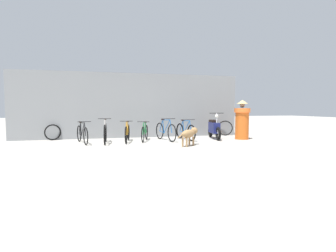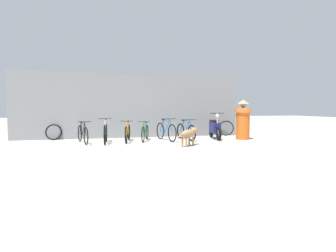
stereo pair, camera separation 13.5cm
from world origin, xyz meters
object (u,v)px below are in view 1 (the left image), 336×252
(bicycle_0, at_px, (82,134))
(bicycle_3, at_px, (145,133))
(stray_dog, at_px, (189,134))
(bicycle_4, at_px, (166,131))
(bicycle_5, at_px, (185,131))
(bicycle_2, at_px, (127,133))
(bicycle_1, at_px, (105,133))
(spare_tire_left, at_px, (53,132))
(motorcycle, at_px, (214,128))
(person_in_robes, at_px, (242,120))
(spare_tire_right, at_px, (225,128))

(bicycle_0, xyz_separation_m, bicycle_3, (2.35, 0.15, -0.02))
(bicycle_0, bearing_deg, stray_dog, 50.19)
(stray_dog, bearing_deg, bicycle_4, 64.17)
(bicycle_5, bearing_deg, bicycle_2, -98.16)
(bicycle_4, relative_size, bicycle_5, 1.06)
(bicycle_1, distance_m, spare_tire_left, 2.46)
(bicycle_4, height_order, stray_dog, bicycle_4)
(bicycle_1, relative_size, bicycle_3, 1.09)
(motorcycle, bearing_deg, bicycle_3, -80.10)
(bicycle_3, relative_size, bicycle_5, 0.94)
(bicycle_0, bearing_deg, motorcycle, 75.50)
(bicycle_4, relative_size, spare_tire_left, 2.69)
(bicycle_3, distance_m, motorcycle, 2.97)
(bicycle_1, xyz_separation_m, bicycle_3, (1.52, 0.28, -0.05))
(bicycle_0, xyz_separation_m, person_in_robes, (6.37, -0.26, 0.46))
(bicycle_3, distance_m, stray_dog, 2.13)
(bicycle_1, bearing_deg, bicycle_0, -96.44)
(bicycle_1, height_order, bicycle_5, bicycle_1)
(spare_tire_left, bearing_deg, bicycle_4, -14.88)
(bicycle_3, distance_m, bicycle_4, 0.83)
(motorcycle, relative_size, spare_tire_right, 2.59)
(bicycle_2, height_order, bicycle_3, bicycle_2)
(motorcycle, xyz_separation_m, stray_dog, (-1.70, -1.74, -0.02))
(person_in_robes, xyz_separation_m, spare_tire_right, (-0.02, 1.49, -0.45))
(bicycle_3, bearing_deg, spare_tire_left, -89.69)
(bicycle_2, bearing_deg, spare_tire_left, -102.50)
(bicycle_2, bearing_deg, stray_dog, 60.91)
(bicycle_0, height_order, bicycle_1, bicycle_1)
(motorcycle, distance_m, person_in_robes, 1.20)
(bicycle_3, relative_size, motorcycle, 0.85)
(bicycle_1, bearing_deg, bicycle_2, 104.71)
(bicycle_5, bearing_deg, spare_tire_left, -112.02)
(motorcycle, xyz_separation_m, spare_tire_right, (1.03, 1.05, -0.09))
(bicycle_0, xyz_separation_m, motorcycle, (5.31, 0.18, 0.10))
(bicycle_0, relative_size, spare_tire_right, 2.35)
(bicycle_2, bearing_deg, bicycle_1, -67.89)
(bicycle_3, bearing_deg, motorcycle, 107.88)
(bicycle_0, height_order, stray_dog, bicycle_0)
(motorcycle, height_order, spare_tire_right, motorcycle)
(bicycle_0, distance_m, motorcycle, 5.32)
(bicycle_0, bearing_deg, person_in_robes, 71.20)
(bicycle_5, distance_m, spare_tire_left, 5.36)
(bicycle_2, xyz_separation_m, bicycle_5, (2.37, 0.07, 0.01))
(bicycle_3, height_order, bicycle_5, bicycle_5)
(person_in_robes, relative_size, spare_tire_right, 2.33)
(bicycle_5, distance_m, spare_tire_right, 2.58)
(person_in_robes, bearing_deg, bicycle_5, 20.39)
(spare_tire_left, bearing_deg, stray_dog, -30.07)
(person_in_robes, bearing_deg, bicycle_2, 25.81)
(bicycle_2, distance_m, spare_tire_left, 3.11)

